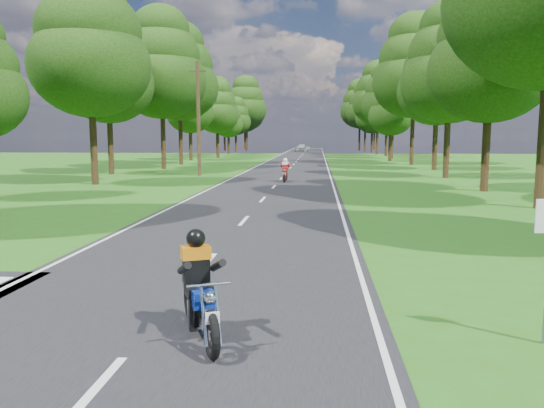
{
  "coord_description": "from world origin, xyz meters",
  "views": [
    {
      "loc": [
        2.42,
        -9.17,
        2.78
      ],
      "look_at": [
        1.28,
        4.0,
        1.1
      ],
      "focal_mm": 35.0,
      "sensor_mm": 36.0,
      "label": 1
    }
  ],
  "objects": [
    {
      "name": "ground",
      "position": [
        0.0,
        0.0,
        0.0
      ],
      "size": [
        160.0,
        160.0,
        0.0
      ],
      "primitive_type": "plane",
      "color": "#2A5613",
      "rests_on": "ground"
    },
    {
      "name": "distant_car",
      "position": [
        -0.47,
        89.52,
        0.76
      ],
      "size": [
        3.11,
        4.7,
        1.49
      ],
      "primitive_type": "imported",
      "rotation": [
        0.0,
        0.0,
        -0.34
      ],
      "color": "silver",
      "rests_on": "main_road"
    },
    {
      "name": "treeline",
      "position": [
        1.43,
        60.06,
        8.25
      ],
      "size": [
        40.0,
        115.35,
        14.78
      ],
      "color": "black",
      "rests_on": "ground"
    },
    {
      "name": "rider_near_blue",
      "position": [
        0.82,
        -2.23,
        0.77
      ],
      "size": [
        1.27,
        1.89,
        1.5
      ],
      "primitive_type": null,
      "rotation": [
        0.0,
        0.0,
        0.42
      ],
      "color": "#0E2D9B",
      "rests_on": "main_road"
    },
    {
      "name": "main_road",
      "position": [
        0.0,
        50.0,
        0.01
      ],
      "size": [
        7.0,
        140.0,
        0.02
      ],
      "primitive_type": "cube",
      "color": "black",
      "rests_on": "ground"
    },
    {
      "name": "road_markings",
      "position": [
        -0.14,
        48.13,
        0.02
      ],
      "size": [
        7.4,
        140.0,
        0.01
      ],
      "color": "silver",
      "rests_on": "main_road"
    },
    {
      "name": "telegraph_pole",
      "position": [
        -6.0,
        28.0,
        4.07
      ],
      "size": [
        1.2,
        0.26,
        8.0
      ],
      "color": "#382616",
      "rests_on": "ground"
    },
    {
      "name": "rider_far_red",
      "position": [
        0.42,
        23.35,
        0.75
      ],
      "size": [
        0.6,
        1.75,
        1.46
      ],
      "primitive_type": null,
      "rotation": [
        0.0,
        0.0,
        -0.01
      ],
      "color": "#A31A0C",
      "rests_on": "main_road"
    }
  ]
}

